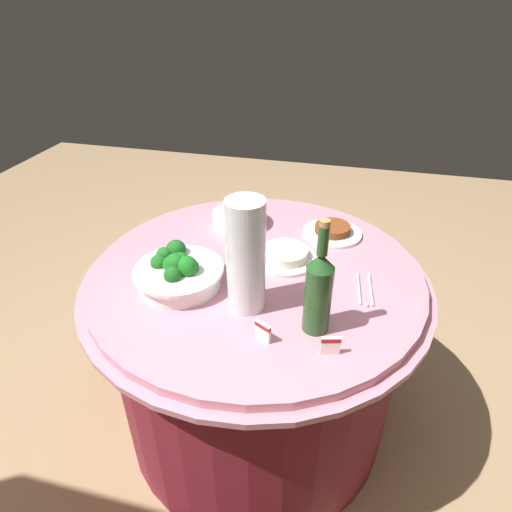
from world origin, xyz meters
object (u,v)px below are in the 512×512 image
Objects in this scene: decorative_fruit_vase at (246,263)px; serving_tongs at (365,290)px; label_placard_front at (263,330)px; food_plate_stir_fry at (332,231)px; food_plate_rice at (285,255)px; plate_stack at (239,218)px; wine_bottle at (318,290)px; label_placard_mid at (331,345)px; broccoli_bowl at (178,271)px.

serving_tongs is (-0.34, -0.15, -0.14)m from decorative_fruit_vase.
label_placard_front is at bearing 121.10° from decorative_fruit_vase.
label_placard_front is at bearing 78.18° from food_plate_stir_fry.
serving_tongs is 0.30m from food_plate_rice.
wine_bottle is at bearing 124.36° from plate_stack.
decorative_fruit_vase is 6.18× the size of label_placard_mid.
wine_bottle reaches higher than food_plate_rice.
food_plate_stir_fry reaches higher than serving_tongs.
label_placard_mid is (-0.49, 0.19, -0.02)m from broccoli_bowl.
decorative_fruit_vase is 1.55× the size of food_plate_rice.
broccoli_bowl is 0.26m from decorative_fruit_vase.
wine_bottle reaches higher than label_placard_mid.
serving_tongs is at bearing -122.77° from wine_bottle.
broccoli_bowl is 1.27× the size of food_plate_rice.
serving_tongs is at bearing 156.83° from food_plate_rice.
wine_bottle reaches higher than label_placard_front.
broccoli_bowl is 1.27× the size of food_plate_stir_fry.
plate_stack is 0.31m from food_plate_rice.
wine_bottle reaches higher than serving_tongs.
decorative_fruit_vase is 1.55× the size of food_plate_stir_fry.
broccoli_bowl is 0.83× the size of wine_bottle.
food_plate_rice is (-0.07, -0.27, -0.13)m from decorative_fruit_vase.
serving_tongs is 0.36m from food_plate_stir_fry.
food_plate_stir_fry is 1.00× the size of food_plate_rice.
food_plate_rice is at bearing -65.82° from wine_bottle.
plate_stack reaches higher than food_plate_rice.
label_placard_front is (0.13, 0.08, -0.10)m from wine_bottle.
label_placard_mid is at bearing 74.50° from serving_tongs.
wine_bottle is at bearing 90.21° from food_plate_stir_fry.
wine_bottle is 6.11× the size of label_placard_front.
plate_stack is 0.60m from serving_tongs.
label_placard_front is 0.18m from label_placard_mid.
food_plate_rice is at bearing -103.72° from decorative_fruit_vase.
broccoli_bowl is 5.09× the size of label_placard_front.
wine_bottle is 0.37m from food_plate_rice.
serving_tongs is 0.76× the size of food_plate_stir_fry.
wine_bottle is 2.00× the size of serving_tongs.
label_placard_front is (0.26, 0.28, 0.03)m from serving_tongs.
food_plate_stir_fry is 4.00× the size of label_placard_mid.
label_placard_front is at bearing 110.96° from plate_stack.
plate_stack is 3.82× the size of label_placard_mid.
broccoli_bowl is at bearing -13.16° from wine_bottle.
decorative_fruit_vase is at bearing -58.90° from label_placard_front.
wine_bottle reaches higher than food_plate_stir_fry.
wine_bottle is 1.53× the size of food_plate_rice.
label_placard_mid reaches higher than serving_tongs.
food_plate_rice is 0.45m from label_placard_mid.
label_placard_mid is (-0.05, 0.09, -0.10)m from wine_bottle.
serving_tongs is at bearing -170.22° from broccoli_bowl.
food_plate_rice is (-0.22, 0.21, -0.01)m from plate_stack.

